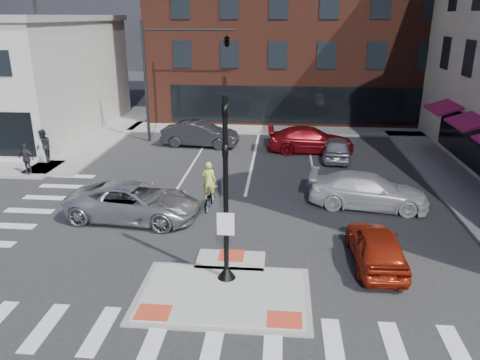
# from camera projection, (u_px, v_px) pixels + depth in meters

# --- Properties ---
(ground) EXTENTS (120.00, 120.00, 0.00)m
(ground) POSITION_uv_depth(u_px,v_px,m) (225.00, 287.00, 15.04)
(ground) COLOR #28282B
(ground) RESTS_ON ground
(refuge_island) EXTENTS (5.40, 4.65, 0.13)m
(refuge_island) POSITION_uv_depth(u_px,v_px,m) (224.00, 290.00, 14.78)
(refuge_island) COLOR gray
(refuge_island) RESTS_ON ground
(sidewalk_nw) EXTENTS (23.50, 20.50, 0.15)m
(sidewalk_nw) POSITION_uv_depth(u_px,v_px,m) (1.00, 147.00, 30.80)
(sidewalk_nw) COLOR gray
(sidewalk_nw) RESTS_ON ground
(sidewalk_e) EXTENTS (3.00, 24.00, 0.15)m
(sidewalk_e) POSITION_uv_depth(u_px,v_px,m) (462.00, 188.00, 23.48)
(sidewalk_e) COLOR gray
(sidewalk_e) RESTS_ON ground
(sidewalk_n) EXTENTS (26.00, 3.00, 0.15)m
(sidewalk_n) POSITION_uv_depth(u_px,v_px,m) (299.00, 130.00, 35.42)
(sidewalk_n) COLOR gray
(sidewalk_n) RESTS_ON ground
(building_n) EXTENTS (24.40, 18.40, 15.50)m
(building_n) POSITION_uv_depth(u_px,v_px,m) (300.00, 21.00, 42.24)
(building_n) COLOR #502319
(building_n) RESTS_ON ground
(building_far_left) EXTENTS (10.00, 12.00, 10.00)m
(building_far_left) POSITION_uv_depth(u_px,v_px,m) (242.00, 41.00, 62.56)
(building_far_left) COLOR slate
(building_far_left) RESTS_ON ground
(building_far_right) EXTENTS (12.00, 12.00, 12.00)m
(building_far_right) POSITION_uv_depth(u_px,v_px,m) (339.00, 33.00, 63.00)
(building_far_right) COLOR brown
(building_far_right) RESTS_ON ground
(signal_pole) EXTENTS (0.60, 0.60, 5.98)m
(signal_pole) POSITION_uv_depth(u_px,v_px,m) (226.00, 215.00, 14.63)
(signal_pole) COLOR black
(signal_pole) RESTS_ON refuge_island
(mast_arm_signal) EXTENTS (6.10, 2.24, 8.00)m
(mast_arm_signal) POSITION_uv_depth(u_px,v_px,m) (204.00, 49.00, 30.18)
(mast_arm_signal) COLOR black
(mast_arm_signal) RESTS_ON ground
(silver_suv) EXTENTS (5.86, 3.11, 1.57)m
(silver_suv) POSITION_uv_depth(u_px,v_px,m) (134.00, 202.00, 19.86)
(silver_suv) COLOR #AAACB2
(silver_suv) RESTS_ON ground
(red_sedan) EXTENTS (1.74, 4.15, 1.40)m
(red_sedan) POSITION_uv_depth(u_px,v_px,m) (376.00, 246.00, 16.23)
(red_sedan) COLOR maroon
(red_sedan) RESTS_ON ground
(white_pickup) EXTENTS (5.54, 2.88, 1.54)m
(white_pickup) POSITION_uv_depth(u_px,v_px,m) (368.00, 191.00, 21.15)
(white_pickup) COLOR white
(white_pickup) RESTS_ON ground
(bg_car_dark) EXTENTS (5.14, 2.18, 1.65)m
(bg_car_dark) POSITION_uv_depth(u_px,v_px,m) (200.00, 134.00, 31.05)
(bg_car_dark) COLOR #26262B
(bg_car_dark) RESTS_ON ground
(bg_car_silver) EXTENTS (1.98, 4.24, 1.40)m
(bg_car_silver) POSITION_uv_depth(u_px,v_px,m) (337.00, 148.00, 28.21)
(bg_car_silver) COLOR #ACADB4
(bg_car_silver) RESTS_ON ground
(bg_car_red) EXTENTS (5.53, 2.44, 1.58)m
(bg_car_red) POSITION_uv_depth(u_px,v_px,m) (311.00, 140.00, 29.74)
(bg_car_red) COLOR maroon
(bg_car_red) RESTS_ON ground
(cyclist) EXTENTS (0.73, 1.78, 2.20)m
(cyclist) POSITION_uv_depth(u_px,v_px,m) (209.00, 193.00, 20.99)
(cyclist) COLOR #3F3F44
(cyclist) RESTS_ON ground
(pedestrian_a) EXTENTS (1.21, 1.18, 1.97)m
(pedestrian_a) POSITION_uv_depth(u_px,v_px,m) (44.00, 146.00, 26.96)
(pedestrian_a) COLOR black
(pedestrian_a) RESTS_ON sidewalk_nw
(pedestrian_b) EXTENTS (1.05, 0.64, 1.68)m
(pedestrian_b) POSITION_uv_depth(u_px,v_px,m) (26.00, 159.00, 25.13)
(pedestrian_b) COLOR #2F2A34
(pedestrian_b) RESTS_ON sidewalk_nw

